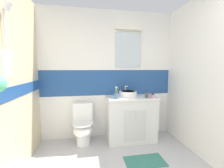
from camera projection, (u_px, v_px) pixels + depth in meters
wall_back_tiled at (108, 75)px, 2.87m from camera, size 3.20×0.20×2.50m
wall_right_plain at (222, 78)px, 1.88m from camera, size 0.10×3.48×2.50m
vanity_cabinet at (131, 118)px, 2.75m from camera, size 0.93×0.51×0.85m
sink_basin at (128, 93)px, 2.73m from camera, size 0.34×0.38×0.20m
toilet at (83, 125)px, 2.60m from camera, size 0.37×0.50×0.76m
toothbrush_cup at (117, 96)px, 2.51m from camera, size 0.08×0.08×0.22m
soap_dispenser at (147, 95)px, 2.59m from camera, size 0.07×0.07×0.15m
hair_gel_jar at (153, 96)px, 2.61m from camera, size 0.07×0.07×0.08m
bath_mat at (145, 161)px, 2.12m from camera, size 0.60×0.32×0.01m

